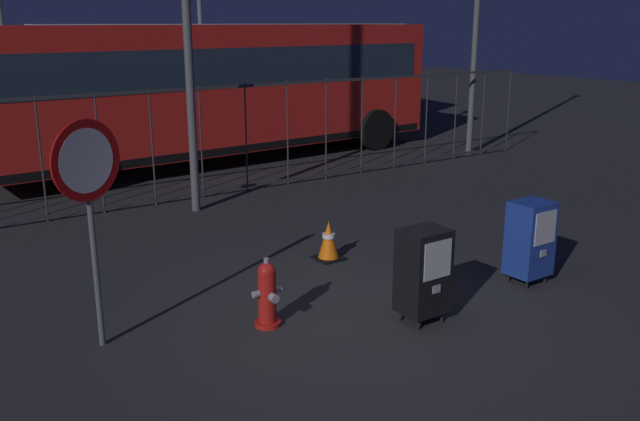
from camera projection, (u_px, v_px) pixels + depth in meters
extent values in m
plane|color=#262628|center=(361.00, 321.00, 7.24)|extent=(60.00, 60.00, 0.00)
cylinder|color=red|center=(268.00, 323.00, 7.14)|extent=(0.28, 0.28, 0.05)
cylinder|color=red|center=(267.00, 296.00, 7.06)|extent=(0.19, 0.19, 0.55)
sphere|color=red|center=(267.00, 272.00, 6.99)|extent=(0.19, 0.19, 0.19)
cylinder|color=gray|center=(266.00, 260.00, 6.95)|extent=(0.06, 0.06, 0.05)
cylinder|color=gray|center=(274.00, 298.00, 6.95)|extent=(0.09, 0.08, 0.09)
cylinder|color=gray|center=(256.00, 294.00, 6.97)|extent=(0.07, 0.07, 0.07)
cylinder|color=gray|center=(278.00, 289.00, 7.12)|extent=(0.07, 0.07, 0.07)
cylinder|color=black|center=(527.00, 284.00, 8.09)|extent=(0.04, 0.04, 0.12)
cylinder|color=black|center=(545.00, 279.00, 8.28)|extent=(0.04, 0.04, 0.12)
cylinder|color=black|center=(508.00, 277.00, 8.31)|extent=(0.04, 0.04, 0.12)
cylinder|color=black|center=(526.00, 272.00, 8.50)|extent=(0.04, 0.04, 0.12)
cube|color=navy|center=(530.00, 238.00, 8.16)|extent=(0.48, 0.40, 0.90)
cube|color=#B2B7BF|center=(546.00, 228.00, 7.95)|extent=(0.36, 0.01, 0.40)
cube|color=gray|center=(543.00, 253.00, 8.03)|extent=(0.10, 0.02, 0.08)
cylinder|color=black|center=(418.00, 324.00, 7.02)|extent=(0.04, 0.04, 0.12)
cylinder|color=black|center=(442.00, 317.00, 7.21)|extent=(0.04, 0.04, 0.12)
cylinder|color=black|center=(400.00, 315.00, 7.25)|extent=(0.04, 0.04, 0.12)
cylinder|color=black|center=(424.00, 308.00, 7.43)|extent=(0.04, 0.04, 0.12)
cube|color=black|center=(423.00, 271.00, 7.09)|extent=(0.48, 0.40, 0.90)
cube|color=#B2B7BF|center=(438.00, 260.00, 6.88)|extent=(0.36, 0.01, 0.40)
cube|color=gray|center=(437.00, 289.00, 6.96)|extent=(0.10, 0.02, 0.08)
cylinder|color=#4C4F54|center=(93.00, 238.00, 6.43)|extent=(0.06, 0.06, 2.20)
cylinder|color=red|center=(86.00, 161.00, 6.21)|extent=(0.71, 0.31, 0.76)
cylinder|color=white|center=(87.00, 161.00, 6.20)|extent=(0.56, 0.23, 0.60)
cube|color=black|center=(329.00, 258.00, 9.13)|extent=(0.36, 0.36, 0.03)
cone|color=orange|center=(329.00, 239.00, 9.06)|extent=(0.28, 0.28, 0.50)
cylinder|color=white|center=(329.00, 236.00, 9.05)|extent=(0.17, 0.17, 0.06)
cube|color=#2D2D33|center=(149.00, 92.00, 11.29)|extent=(18.00, 0.04, 0.05)
cube|color=#2D2D33|center=(156.00, 200.00, 11.78)|extent=(18.00, 0.04, 0.05)
cylinder|color=#2D2D33|center=(41.00, 160.00, 10.55)|extent=(0.03, 0.03, 2.00)
cylinder|color=#2D2D33|center=(99.00, 154.00, 11.05)|extent=(0.03, 0.03, 2.00)
cylinder|color=#2D2D33|center=(153.00, 148.00, 11.54)|extent=(0.03, 0.03, 2.00)
cylinder|color=#2D2D33|center=(201.00, 143.00, 12.03)|extent=(0.03, 0.03, 2.00)
cylinder|color=#2D2D33|center=(246.00, 138.00, 12.53)|extent=(0.03, 0.03, 2.00)
cylinder|color=#2D2D33|center=(288.00, 134.00, 13.02)|extent=(0.03, 0.03, 2.00)
cylinder|color=#2D2D33|center=(326.00, 130.00, 13.51)|extent=(0.03, 0.03, 2.00)
cylinder|color=#2D2D33|center=(362.00, 126.00, 14.01)|extent=(0.03, 0.03, 2.00)
cylinder|color=#2D2D33|center=(395.00, 122.00, 14.50)|extent=(0.03, 0.03, 2.00)
cylinder|color=#2D2D33|center=(426.00, 119.00, 14.99)|extent=(0.03, 0.03, 2.00)
cylinder|color=#2D2D33|center=(455.00, 116.00, 15.49)|extent=(0.03, 0.03, 2.00)
cylinder|color=#2D2D33|center=(483.00, 113.00, 15.98)|extent=(0.03, 0.03, 2.00)
cylinder|color=#2D2D33|center=(509.00, 110.00, 16.47)|extent=(0.03, 0.03, 2.00)
cube|color=red|center=(217.00, 86.00, 15.24)|extent=(10.64, 3.15, 2.65)
cube|color=#1E2838|center=(217.00, 64.00, 15.11)|extent=(10.01, 3.14, 0.80)
cube|color=black|center=(220.00, 140.00, 15.56)|extent=(10.43, 3.15, 0.16)
cylinder|color=black|center=(375.00, 129.00, 16.80)|extent=(1.02, 0.34, 1.00)
cylinder|color=black|center=(313.00, 119.00, 18.69)|extent=(1.02, 0.34, 1.00)
cylinder|color=black|center=(78.00, 168.00, 12.41)|extent=(1.02, 0.34, 1.00)
cylinder|color=black|center=(37.00, 148.00, 14.30)|extent=(1.02, 0.34, 1.00)
cube|color=beige|center=(229.00, 71.00, 19.68)|extent=(10.73, 3.78, 2.65)
cube|color=#1E2838|center=(228.00, 55.00, 19.55)|extent=(10.11, 3.72, 0.80)
cube|color=black|center=(231.00, 114.00, 20.01)|extent=(10.52, 3.76, 0.16)
cylinder|color=black|center=(360.00, 110.00, 20.56)|extent=(1.03, 0.40, 1.00)
cylinder|color=black|center=(322.00, 101.00, 22.70)|extent=(1.03, 0.40, 1.00)
cylinder|color=black|center=(111.00, 126.00, 17.29)|extent=(1.03, 0.40, 1.00)
cylinder|color=black|center=(93.00, 115.00, 19.42)|extent=(1.03, 0.40, 1.00)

